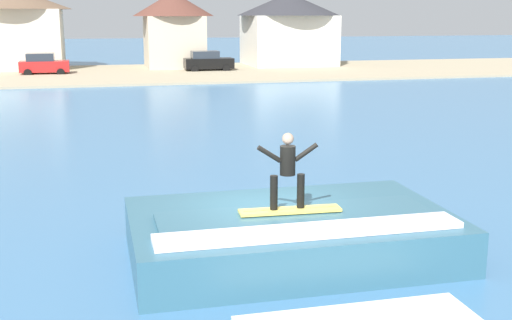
% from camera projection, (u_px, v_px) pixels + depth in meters
% --- Properties ---
extents(ground_plane, '(260.00, 260.00, 0.00)m').
position_uv_depth(ground_plane, '(267.00, 249.00, 14.69)').
color(ground_plane, teal).
extents(wave_crest, '(6.73, 4.28, 1.08)m').
position_uv_depth(wave_crest, '(291.00, 234.00, 14.11)').
color(wave_crest, '#336175').
rests_on(wave_crest, ground_plane).
extents(surfboard, '(2.15, 0.52, 0.06)m').
position_uv_depth(surfboard, '(290.00, 210.00, 13.75)').
color(surfboard, '#EAD159').
rests_on(surfboard, wave_crest).
extents(surfer, '(1.30, 0.32, 1.60)m').
position_uv_depth(surfer, '(288.00, 167.00, 13.58)').
color(surfer, black).
rests_on(surfer, surfboard).
extents(shoreline_bank, '(120.00, 18.81, 0.16)m').
position_uv_depth(shoreline_bank, '(137.00, 74.00, 56.58)').
color(shoreline_bank, tan).
rests_on(shoreline_bank, ground_plane).
extents(car_near_shore, '(3.99, 2.18, 1.86)m').
position_uv_depth(car_near_shore, '(44.00, 64.00, 55.42)').
color(car_near_shore, red).
rests_on(car_near_shore, ground_plane).
extents(car_far_shore, '(4.30, 2.11, 1.86)m').
position_uv_depth(car_far_shore, '(208.00, 61.00, 58.76)').
color(car_far_shore, black).
rests_on(car_far_shore, ground_plane).
extents(house_with_chimney, '(10.77, 10.77, 7.87)m').
position_uv_depth(house_with_chimney, '(12.00, 25.00, 60.43)').
color(house_with_chimney, beige).
rests_on(house_with_chimney, ground_plane).
extents(house_gabled_white, '(10.04, 10.04, 7.04)m').
position_uv_depth(house_gabled_white, '(288.00, 26.00, 64.73)').
color(house_gabled_white, silver).
rests_on(house_gabled_white, ground_plane).
extents(house_small_cottage, '(7.51, 7.51, 7.04)m').
position_uv_depth(house_small_cottage, '(174.00, 26.00, 61.51)').
color(house_small_cottage, beige).
rests_on(house_small_cottage, ground_plane).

